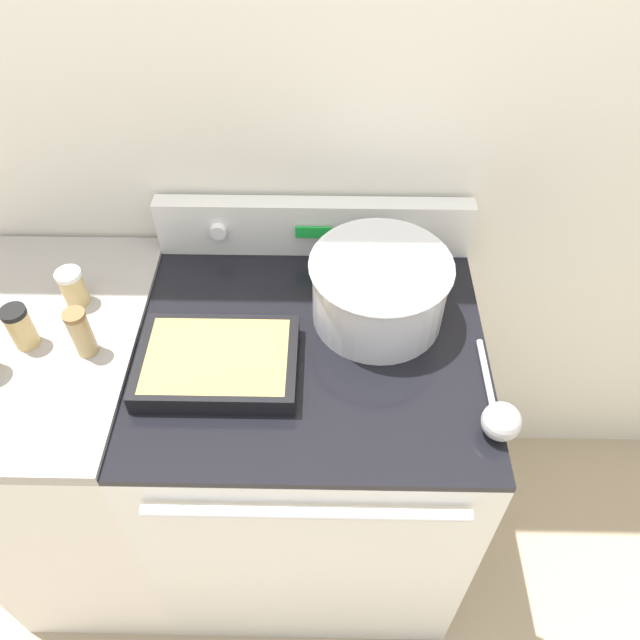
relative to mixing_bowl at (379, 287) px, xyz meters
name	(u,v)px	position (x,y,z in m)	size (l,w,h in m)	color
ground_plane	(311,637)	(-0.15, -0.43, -1.03)	(12.00, 12.00, 0.00)	tan
kitchen_wall	(314,130)	(-0.15, 0.29, 0.22)	(8.00, 0.05, 2.50)	silver
stove_range	(313,453)	(-0.15, -0.09, -0.56)	(0.78, 0.72, 0.94)	silver
control_panel	(314,227)	(-0.15, 0.23, -0.02)	(0.78, 0.07, 0.15)	silver
side_counter	(93,449)	(-0.77, -0.09, -0.56)	(0.45, 0.69, 0.95)	silver
mixing_bowl	(379,287)	(0.00, 0.00, 0.00)	(0.32, 0.32, 0.17)	silver
casserole_dish	(218,362)	(-0.35, -0.17, -0.06)	(0.34, 0.24, 0.05)	black
ladle	(500,418)	(0.23, -0.30, -0.06)	(0.08, 0.27, 0.08)	#B7B7B7
spice_jar_brown_cap	(81,333)	(-0.64, -0.13, -0.02)	(0.05, 0.05, 0.12)	tan
spice_jar_white_cap	(73,287)	(-0.70, 0.02, -0.03)	(0.06, 0.06, 0.09)	tan
spice_jar_black_cap	(20,327)	(-0.78, -0.11, -0.03)	(0.06, 0.06, 0.10)	tan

